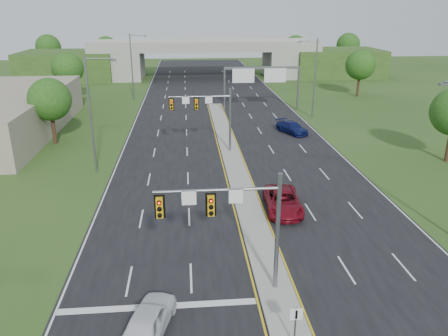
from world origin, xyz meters
TOP-DOWN VIEW (x-y plane):
  - ground at (0.00, 0.00)m, footprint 240.00×240.00m
  - road at (0.00, 35.00)m, footprint 24.00×160.00m
  - median at (0.00, 23.00)m, footprint 2.00×54.00m
  - lane_markings at (-0.60, 28.91)m, footprint 23.72×160.00m
  - signal_mast_near at (-2.26, -0.07)m, footprint 6.62×0.60m
  - signal_mast_far at (-2.26, 24.93)m, footprint 6.62×0.60m
  - keep_right_sign at (0.00, -4.53)m, footprint 0.60×0.13m
  - sign_gantry at (6.68, 44.92)m, footprint 11.58×0.44m
  - overpass at (0.00, 80.00)m, footprint 80.00×14.00m
  - lightpole_l_mid at (-13.30, 20.00)m, footprint 2.85×0.25m
  - lightpole_l_far at (-13.30, 55.00)m, footprint 2.85×0.25m
  - lightpole_r_far at (13.30, 40.00)m, footprint 2.85×0.25m
  - tree_l_near at (-20.00, 30.00)m, footprint 4.80×4.80m
  - tree_l_mid at (-24.00, 55.00)m, footprint 5.20×5.20m
  - tree_r_mid at (26.00, 55.00)m, footprint 5.20×5.20m
  - tree_back_a at (-38.00, 94.00)m, footprint 6.00×6.00m
  - tree_back_b at (-24.00, 94.00)m, footprint 5.60×5.60m
  - tree_back_c at (24.00, 94.00)m, footprint 5.60×5.60m
  - tree_back_d at (38.00, 94.00)m, footprint 6.00×6.00m
  - car_white at (-6.79, -2.90)m, footprint 2.89×4.77m
  - car_far_a at (2.61, 9.98)m, footprint 3.04×5.91m
  - car_far_b at (8.56, 31.92)m, footprint 3.89×5.31m

SIDE VIEW (x-z plane):
  - ground at x=0.00m, z-range 0.00..0.00m
  - road at x=0.00m, z-range 0.00..0.02m
  - lane_markings at x=-0.60m, z-range 0.02..0.03m
  - median at x=0.00m, z-range 0.02..0.18m
  - car_far_b at x=8.56m, z-range 0.02..1.45m
  - car_white at x=-6.79m, z-range 0.02..1.54m
  - car_far_a at x=2.61m, z-range 0.02..1.61m
  - keep_right_sign at x=0.00m, z-range 0.42..2.62m
  - overpass at x=0.00m, z-range -0.50..7.60m
  - signal_mast_near at x=-2.26m, z-range 1.23..8.23m
  - signal_mast_far at x=-2.26m, z-range 1.23..8.23m
  - tree_l_near at x=-20.00m, z-range 1.38..8.98m
  - sign_gantry at x=6.68m, z-range 1.90..8.58m
  - tree_l_mid at x=-24.00m, z-range 1.44..9.57m
  - tree_r_mid at x=26.00m, z-range 1.44..9.57m
  - tree_back_b at x=-24.00m, z-range 1.35..9.67m
  - tree_back_c at x=24.00m, z-range 1.35..9.67m
  - tree_back_a at x=-38.00m, z-range 1.41..10.26m
  - tree_back_d at x=38.00m, z-range 1.41..10.26m
  - lightpole_l_mid at x=-13.30m, z-range 0.60..11.60m
  - lightpole_l_far at x=-13.30m, z-range 0.60..11.60m
  - lightpole_r_far at x=13.30m, z-range 0.60..11.60m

